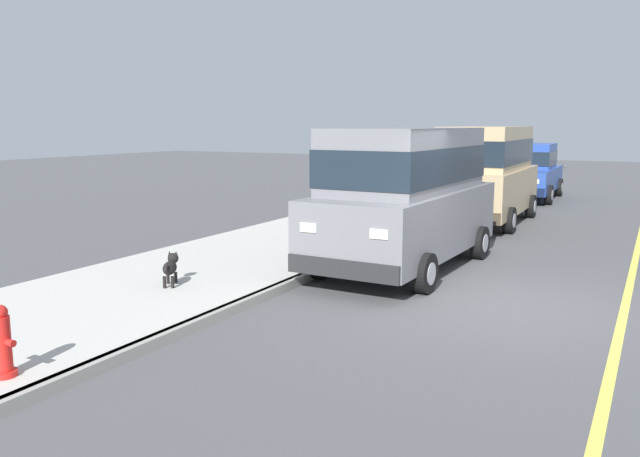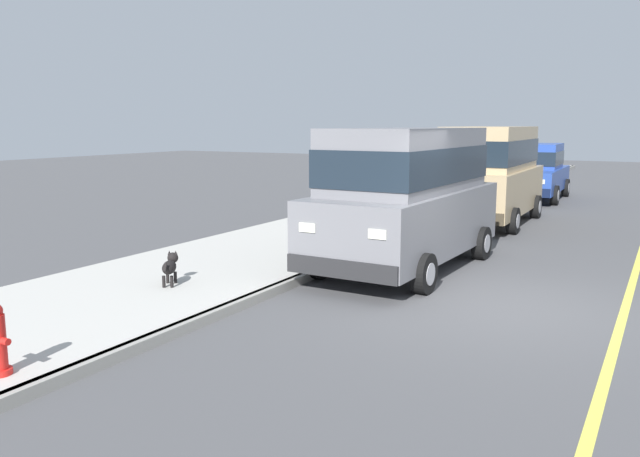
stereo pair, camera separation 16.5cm
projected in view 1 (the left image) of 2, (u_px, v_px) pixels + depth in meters
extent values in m
plane|color=#4C4C4F|center=(501.00, 305.00, 9.37)|extent=(80.00, 80.00, 0.00)
cube|color=gray|center=(308.00, 276.00, 10.83)|extent=(0.16, 64.00, 0.14)
cube|color=#B7B5AD|center=(221.00, 265.00, 11.66)|extent=(3.60, 64.00, 0.14)
cube|color=#E0D64C|center=(622.00, 320.00, 8.63)|extent=(0.12, 57.60, 0.01)
cube|color=slate|center=(405.00, 221.00, 11.59)|extent=(2.07, 4.86, 1.10)
cube|color=slate|center=(406.00, 159.00, 11.42)|extent=(1.80, 3.86, 1.10)
cube|color=#19232D|center=(406.00, 164.00, 11.43)|extent=(1.84, 3.90, 0.61)
cube|color=#252527|center=(344.00, 268.00, 9.65)|extent=(1.87, 0.27, 0.28)
cube|color=#252527|center=(447.00, 226.00, 13.67)|extent=(1.87, 0.27, 0.28)
cylinder|color=black|center=(425.00, 273.00, 9.94)|extent=(0.24, 0.65, 0.64)
cylinder|color=#9E9EA3|center=(425.00, 273.00, 9.94)|extent=(0.25, 0.36, 0.35)
cylinder|color=black|center=(318.00, 260.00, 10.88)|extent=(0.24, 0.65, 0.64)
cylinder|color=#9E9EA3|center=(318.00, 260.00, 10.88)|extent=(0.25, 0.36, 0.35)
cylinder|color=black|center=(480.00, 243.00, 12.49)|extent=(0.24, 0.65, 0.64)
cylinder|color=#9E9EA3|center=(480.00, 243.00, 12.49)|extent=(0.25, 0.36, 0.35)
cylinder|color=black|center=(389.00, 234.00, 13.42)|extent=(0.24, 0.65, 0.64)
cylinder|color=#9E9EA3|center=(389.00, 234.00, 13.42)|extent=(0.25, 0.36, 0.35)
cube|color=#EAEACC|center=(380.00, 234.00, 9.24)|extent=(0.28, 0.09, 0.14)
cube|color=#EAEACC|center=(309.00, 227.00, 9.82)|extent=(0.28, 0.09, 0.14)
cube|color=tan|center=(485.00, 190.00, 17.00)|extent=(1.95, 4.82, 1.10)
cube|color=tan|center=(487.00, 148.00, 16.83)|extent=(1.71, 3.82, 1.10)
cube|color=#19232D|center=(486.00, 151.00, 16.84)|extent=(1.75, 3.86, 0.61)
cube|color=#3E3527|center=(461.00, 217.00, 15.01)|extent=(1.86, 0.22, 0.28)
cube|color=#3E3527|center=(503.00, 197.00, 19.13)|extent=(1.86, 0.22, 0.28)
cylinder|color=black|center=(509.00, 220.00, 15.36)|extent=(0.23, 0.64, 0.64)
cylinder|color=#9E9EA3|center=(509.00, 220.00, 15.36)|extent=(0.24, 0.35, 0.35)
cylinder|color=black|center=(432.00, 215.00, 16.22)|extent=(0.23, 0.64, 0.64)
cylinder|color=#9E9EA3|center=(432.00, 215.00, 16.22)|extent=(0.24, 0.35, 0.35)
cylinder|color=black|center=(531.00, 206.00, 17.97)|extent=(0.23, 0.64, 0.64)
cylinder|color=#9E9EA3|center=(531.00, 206.00, 17.97)|extent=(0.24, 0.35, 0.35)
cylinder|color=black|center=(463.00, 203.00, 18.83)|extent=(0.23, 0.64, 0.64)
cylinder|color=#9E9EA3|center=(463.00, 203.00, 18.83)|extent=(0.24, 0.35, 0.35)
cube|color=#EAEACC|center=(487.00, 193.00, 14.62)|extent=(0.28, 0.08, 0.14)
cube|color=#EAEACC|center=(436.00, 191.00, 15.16)|extent=(0.28, 0.08, 0.14)
cube|color=#28479E|center=(527.00, 179.00, 22.40)|extent=(1.91, 4.54, 0.76)
cube|color=#28479E|center=(529.00, 156.00, 22.36)|extent=(1.63, 2.14, 0.84)
cube|color=#19232D|center=(529.00, 157.00, 22.37)|extent=(1.67, 2.18, 0.46)
cube|color=#0E1837|center=(516.00, 192.00, 20.50)|extent=(1.77, 0.24, 0.28)
cube|color=#0E1837|center=(536.00, 181.00, 24.39)|extent=(1.77, 0.24, 0.28)
cylinder|color=black|center=(549.00, 195.00, 20.84)|extent=(0.24, 0.65, 0.64)
cylinder|color=#9E9EA3|center=(549.00, 195.00, 20.84)|extent=(0.25, 0.36, 0.35)
cylinder|color=black|center=(492.00, 192.00, 21.63)|extent=(0.24, 0.65, 0.64)
cylinder|color=#9E9EA3|center=(492.00, 192.00, 21.63)|extent=(0.25, 0.36, 0.35)
cylinder|color=black|center=(559.00, 187.00, 23.30)|extent=(0.24, 0.65, 0.64)
cylinder|color=#9E9EA3|center=(559.00, 187.00, 23.30)|extent=(0.25, 0.36, 0.35)
cylinder|color=black|center=(508.00, 185.00, 24.09)|extent=(0.24, 0.65, 0.64)
cylinder|color=#9E9EA3|center=(508.00, 185.00, 24.09)|extent=(0.25, 0.36, 0.35)
cube|color=#EAEACC|center=(535.00, 181.00, 20.17)|extent=(0.28, 0.09, 0.14)
cube|color=#EAEACC|center=(498.00, 180.00, 20.66)|extent=(0.28, 0.09, 0.14)
ellipsoid|color=black|center=(170.00, 268.00, 9.84)|extent=(0.39, 0.48, 0.20)
cylinder|color=black|center=(168.00, 278.00, 10.00)|extent=(0.05, 0.05, 0.18)
cylinder|color=black|center=(176.00, 278.00, 10.01)|extent=(0.05, 0.05, 0.18)
cylinder|color=black|center=(164.00, 282.00, 9.74)|extent=(0.05, 0.05, 0.18)
cylinder|color=black|center=(173.00, 282.00, 9.74)|extent=(0.05, 0.05, 0.18)
sphere|color=black|center=(173.00, 258.00, 10.11)|extent=(0.17, 0.17, 0.17)
ellipsoid|color=black|center=(174.00, 258.00, 10.21)|extent=(0.12, 0.13, 0.06)
cone|color=black|center=(170.00, 253.00, 10.09)|extent=(0.06, 0.06, 0.07)
cone|color=black|center=(176.00, 253.00, 10.09)|extent=(0.06, 0.06, 0.07)
cylinder|color=black|center=(166.00, 268.00, 9.58)|extent=(0.09, 0.12, 0.13)
cylinder|color=red|center=(5.00, 373.00, 6.34)|extent=(0.24, 0.24, 0.06)
cylinder|color=red|center=(2.00, 344.00, 6.29)|extent=(0.17, 0.17, 0.55)
sphere|color=red|center=(0.00, 313.00, 6.24)|extent=(0.15, 0.15, 0.15)
cylinder|color=red|center=(10.00, 343.00, 6.23)|extent=(0.10, 0.07, 0.07)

